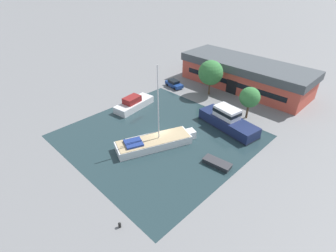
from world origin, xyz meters
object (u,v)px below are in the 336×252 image
Objects in this scene: quay_tree_near_building at (211,73)px; motor_cruiser at (228,121)px; small_dinghy at (217,163)px; quay_tree_by_water at (250,97)px; sailboat_moored at (155,142)px; cabin_boat at (134,104)px; warehouse_building at (245,74)px; parked_car at (174,84)px.

quay_tree_near_building reaches higher than motor_cruiser.
quay_tree_by_water is at bearing 8.60° from small_dinghy.
cabin_boat is at bearing 177.12° from sailboat_moored.
warehouse_building is 15.41m from parked_car.
small_dinghy is at bearing -74.58° from quay_tree_by_water.
warehouse_building is 25.16m from cabin_boat.
warehouse_building reaches higher than cabin_boat.
warehouse_building reaches higher than parked_car.
small_dinghy is (22.39, -14.99, -0.45)m from parked_car.
small_dinghy is at bearing -49.98° from quay_tree_near_building.
sailboat_moored is (5.34, -20.31, -4.00)m from quay_tree_near_building.
sailboat_moored reaches higher than parked_car.
quay_tree_by_water is at bearing 2.26° from motor_cruiser.
cabin_boat is at bearing -145.55° from quay_tree_by_water.
quay_tree_near_building is 9.06m from parked_car.
quay_tree_near_building reaches higher than warehouse_building.
parked_car is 0.56× the size of cabin_boat.
motor_cruiser is at bearing 81.50° from parked_car.
warehouse_building is 6.02× the size of parked_car.
cabin_boat is at bearing -112.26° from warehouse_building.
cabin_boat is (1.41, -12.45, 0.10)m from parked_car.
small_dinghy is (11.64, -25.82, -2.60)m from warehouse_building.
sailboat_moored is 12.96m from motor_cruiser.
sailboat_moored is at bearing -75.28° from quay_tree_near_building.
quay_tree_near_building is 0.65× the size of motor_cruiser.
warehouse_building is at bearing 70.80° from quay_tree_near_building.
quay_tree_by_water reaches higher than small_dinghy.
sailboat_moored is at bearing 167.62° from motor_cruiser.
quay_tree_near_building is at bearing 59.58° from motor_cruiser.
quay_tree_near_building reaches higher than parked_car.
quay_tree_by_water is 1.23× the size of parked_car.
small_dinghy is at bearing 39.87° from sailboat_moored.
cabin_boat is at bearing 120.74° from motor_cruiser.
quay_tree_near_building reaches higher than quay_tree_by_water.
quay_tree_by_water is 18.75m from parked_car.
quay_tree_near_building is 23.10m from small_dinghy.
quay_tree_by_water is at bearing 95.00° from sailboat_moored.
parked_car is 22.24m from sailboat_moored.
quay_tree_near_building is 16.59m from cabin_boat.
sailboat_moored is 1.12× the size of motor_cruiser.
parked_car is 26.95m from small_dinghy.
quay_tree_near_building reaches higher than small_dinghy.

